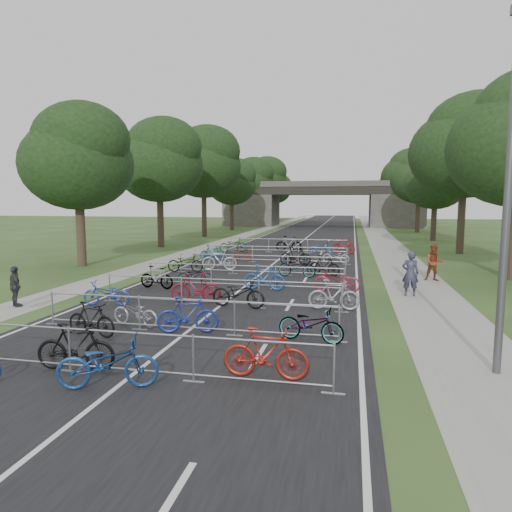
{
  "coord_description": "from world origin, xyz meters",
  "views": [
    {
      "loc": [
        4.91,
        -9.24,
        4.02
      ],
      "look_at": [
        -0.09,
        14.36,
        1.1
      ],
      "focal_mm": 32.0,
      "sensor_mm": 36.0,
      "label": 1
    }
  ],
  "objects_px": {
    "bike_1": "(76,347)",
    "bike_2": "(108,363)",
    "pedestrian_c": "(15,287)",
    "overpass_bridge": "(322,204)",
    "pedestrian_a": "(410,274)",
    "lamppost": "(510,189)",
    "pedestrian_b": "(434,263)"
  },
  "relations": [
    {
      "from": "bike_1",
      "to": "pedestrian_c",
      "type": "xyz_separation_m",
      "value": [
        -6.11,
        5.41,
        0.21
      ]
    },
    {
      "from": "pedestrian_c",
      "to": "overpass_bridge",
      "type": "bearing_deg",
      "value": -65.64
    },
    {
      "from": "overpass_bridge",
      "to": "bike_1",
      "type": "distance_m",
      "value": 64.98
    },
    {
      "from": "bike_1",
      "to": "bike_2",
      "type": "bearing_deg",
      "value": -129.38
    },
    {
      "from": "bike_2",
      "to": "pedestrian_c",
      "type": "xyz_separation_m",
      "value": [
        -7.4,
        6.21,
        0.22
      ]
    },
    {
      "from": "bike_1",
      "to": "pedestrian_a",
      "type": "xyz_separation_m",
      "value": [
        8.8,
        10.62,
        0.39
      ]
    },
    {
      "from": "pedestrian_a",
      "to": "lamppost",
      "type": "bearing_deg",
      "value": 96.45
    },
    {
      "from": "pedestrian_b",
      "to": "pedestrian_c",
      "type": "relative_size",
      "value": 1.17
    },
    {
      "from": "pedestrian_c",
      "to": "lamppost",
      "type": "bearing_deg",
      "value": -160.88
    },
    {
      "from": "lamppost",
      "to": "pedestrian_a",
      "type": "xyz_separation_m",
      "value": [
        -0.98,
        8.73,
        -3.32
      ]
    },
    {
      "from": "bike_1",
      "to": "pedestrian_b",
      "type": "height_order",
      "value": "pedestrian_b"
    },
    {
      "from": "lamppost",
      "to": "pedestrian_c",
      "type": "bearing_deg",
      "value": 167.52
    },
    {
      "from": "lamppost",
      "to": "overpass_bridge",
      "type": "bearing_deg",
      "value": 97.53
    },
    {
      "from": "bike_2",
      "to": "pedestrian_b",
      "type": "relative_size",
      "value": 1.17
    },
    {
      "from": "pedestrian_b",
      "to": "lamppost",
      "type": "bearing_deg",
      "value": -89.85
    },
    {
      "from": "overpass_bridge",
      "to": "bike_2",
      "type": "distance_m",
      "value": 65.76
    },
    {
      "from": "lamppost",
      "to": "pedestrian_a",
      "type": "height_order",
      "value": "lamppost"
    },
    {
      "from": "bike_1",
      "to": "bike_2",
      "type": "distance_m",
      "value": 1.52
    },
    {
      "from": "bike_2",
      "to": "pedestrian_b",
      "type": "bearing_deg",
      "value": -48.19
    },
    {
      "from": "pedestrian_c",
      "to": "pedestrian_b",
      "type": "bearing_deg",
      "value": -118.92
    },
    {
      "from": "lamppost",
      "to": "bike_1",
      "type": "xyz_separation_m",
      "value": [
        -9.78,
        -1.89,
        -3.71
      ]
    },
    {
      "from": "lamppost",
      "to": "bike_1",
      "type": "distance_m",
      "value": 10.63
    },
    {
      "from": "bike_2",
      "to": "pedestrian_c",
      "type": "relative_size",
      "value": 1.38
    },
    {
      "from": "overpass_bridge",
      "to": "pedestrian_a",
      "type": "relative_size",
      "value": 16.15
    },
    {
      "from": "bike_1",
      "to": "bike_2",
      "type": "height_order",
      "value": "bike_1"
    },
    {
      "from": "overpass_bridge",
      "to": "bike_1",
      "type": "bearing_deg",
      "value": -91.28
    },
    {
      "from": "overpass_bridge",
      "to": "bike_1",
      "type": "height_order",
      "value": "overpass_bridge"
    },
    {
      "from": "bike_2",
      "to": "pedestrian_a",
      "type": "distance_m",
      "value": 13.68
    },
    {
      "from": "overpass_bridge",
      "to": "bike_2",
      "type": "relative_size",
      "value": 14.38
    },
    {
      "from": "lamppost",
      "to": "pedestrian_b",
      "type": "distance_m",
      "value": 13.31
    },
    {
      "from": "pedestrian_a",
      "to": "pedestrian_c",
      "type": "relative_size",
      "value": 1.22
    },
    {
      "from": "bike_2",
      "to": "pedestrian_b",
      "type": "xyz_separation_m",
      "value": [
        9.13,
        15.56,
        0.35
      ]
    }
  ]
}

